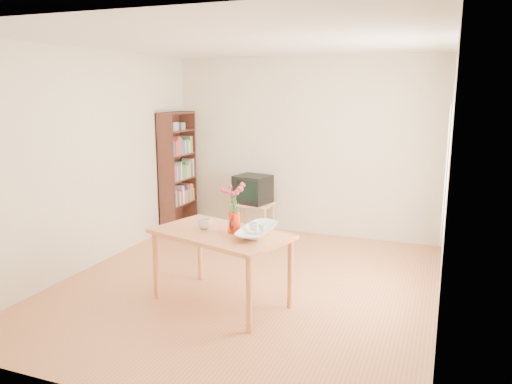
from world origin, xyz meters
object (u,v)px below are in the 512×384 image
at_px(television, 253,189).
at_px(bowl, 257,214).
at_px(pitcher, 234,223).
at_px(mug, 205,224).
at_px(table, 221,240).

bearing_deg(television, bowl, -55.39).
bearing_deg(pitcher, mug, 175.19).
xyz_separation_m(pitcher, television, (-0.77, 2.47, -0.17)).
xyz_separation_m(bowl, television, (-1.01, 2.45, -0.29)).
xyz_separation_m(table, pitcher, (0.13, 0.04, 0.18)).
relative_size(table, mug, 11.26).
bearing_deg(table, television, 121.07).
height_order(pitcher, mug, pitcher).
distance_m(table, pitcher, 0.22).
bearing_deg(mug, bowl, -161.47).
height_order(table, bowl, bowl).
distance_m(pitcher, television, 2.59).
distance_m(table, television, 2.59).
bearing_deg(bowl, table, -172.30).
distance_m(mug, bowl, 0.58).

